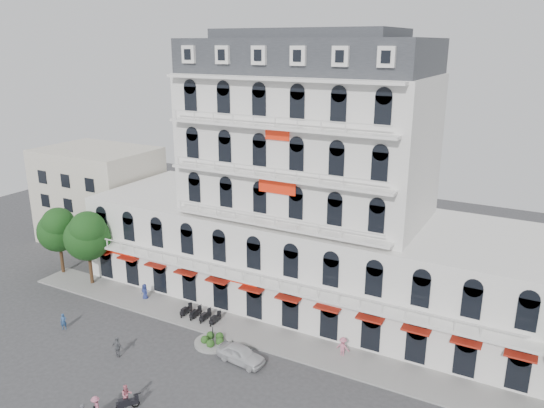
% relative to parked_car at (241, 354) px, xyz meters
% --- Properties ---
extents(ground, '(120.00, 120.00, 0.00)m').
position_rel_parked_car_xyz_m(ground, '(-0.48, -4.89, -0.71)').
color(ground, '#38383A').
rests_on(ground, ground).
extents(sidewalk, '(53.00, 4.00, 0.16)m').
position_rel_parked_car_xyz_m(sidewalk, '(-0.48, 4.11, -0.63)').
color(sidewalk, gray).
rests_on(sidewalk, ground).
extents(main_building, '(45.00, 15.00, 25.80)m').
position_rel_parked_car_xyz_m(main_building, '(-0.48, 13.10, 9.25)').
color(main_building, silver).
rests_on(main_building, ground).
extents(flank_building_west, '(14.00, 10.00, 12.00)m').
position_rel_parked_car_xyz_m(flank_building_west, '(-30.48, 15.11, 5.29)').
color(flank_building_west, beige).
rests_on(flank_building_west, ground).
extents(traffic_island, '(3.20, 3.20, 1.60)m').
position_rel_parked_car_xyz_m(traffic_island, '(-3.48, 1.11, -0.45)').
color(traffic_island, gray).
rests_on(traffic_island, ground).
extents(parked_scooter_row, '(4.40, 1.80, 1.10)m').
position_rel_parked_car_xyz_m(parked_scooter_row, '(-6.83, 3.91, -0.71)').
color(parked_scooter_row, black).
rests_on(parked_scooter_row, ground).
extents(tree_west_outer, '(4.50, 4.48, 7.76)m').
position_rel_parked_car_xyz_m(tree_west_outer, '(-26.43, 5.09, 4.64)').
color(tree_west_outer, '#382314').
rests_on(tree_west_outer, ground).
extents(tree_west_inner, '(4.76, 4.76, 8.25)m').
position_rel_parked_car_xyz_m(tree_west_inner, '(-21.43, 4.59, 4.97)').
color(tree_west_inner, '#382314').
rests_on(tree_west_inner, ground).
extents(parked_car, '(4.33, 2.13, 1.42)m').
position_rel_parked_car_xyz_m(parked_car, '(0.00, 0.00, 0.00)').
color(parked_car, silver).
rests_on(parked_car, ground).
extents(rider_southwest, '(1.15, 1.46, 2.00)m').
position_rel_parked_car_xyz_m(rider_southwest, '(-3.90, -8.74, 0.28)').
color(rider_southwest, black).
rests_on(rider_southwest, ground).
extents(pedestrian_left, '(0.90, 0.67, 1.67)m').
position_rel_parked_car_xyz_m(pedestrian_left, '(-14.14, 4.61, 0.13)').
color(pedestrian_left, navy).
rests_on(pedestrian_left, ground).
extents(pedestrian_mid, '(1.03, 0.46, 1.74)m').
position_rel_parked_car_xyz_m(pedestrian_mid, '(-9.20, -4.20, 0.16)').
color(pedestrian_mid, slate).
rests_on(pedestrian_mid, ground).
extents(pedestrian_right, '(1.18, 0.72, 1.76)m').
position_rel_parked_car_xyz_m(pedestrian_right, '(6.91, 4.61, 0.17)').
color(pedestrian_right, '#C3677F').
rests_on(pedestrian_right, ground).
extents(pedestrian_far, '(0.65, 0.63, 1.51)m').
position_rel_parked_car_xyz_m(pedestrian_far, '(-16.62, -3.27, 0.04)').
color(pedestrian_far, '#2B4D82').
rests_on(pedestrian_far, ground).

